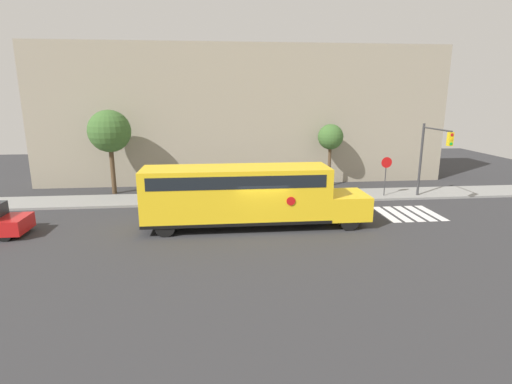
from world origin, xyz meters
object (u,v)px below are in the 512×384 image
object	(u,v)px
stop_sign	(386,171)
school_bus	(245,193)
tree_near_sidewalk	(331,138)
traffic_light	(431,151)
tree_far_sidewalk	(109,132)

from	to	relation	value
stop_sign	school_bus	bearing A→B (deg)	-152.12
school_bus	tree_near_sidewalk	xyz separation A→B (m)	(7.17, 9.20, 1.89)
tree_near_sidewalk	stop_sign	bearing A→B (deg)	-54.97
school_bus	tree_near_sidewalk	distance (m)	11.82
stop_sign	tree_near_sidewalk	distance (m)	5.17
tree_near_sidewalk	school_bus	bearing A→B (deg)	-127.90
stop_sign	traffic_light	bearing A→B (deg)	-27.12
stop_sign	tree_far_sidewalk	bearing A→B (deg)	170.57
school_bus	tree_far_sidewalk	distance (m)	12.33
stop_sign	traffic_light	xyz separation A→B (m)	(2.35, -1.20, 1.49)
school_bus	stop_sign	bearing A→B (deg)	27.88
school_bus	tree_near_sidewalk	world-z (taller)	tree_near_sidewalk
tree_near_sidewalk	tree_far_sidewalk	bearing A→B (deg)	-176.92
stop_sign	tree_near_sidewalk	xyz separation A→B (m)	(-2.77, 3.95, 1.86)
traffic_light	school_bus	bearing A→B (deg)	-161.73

